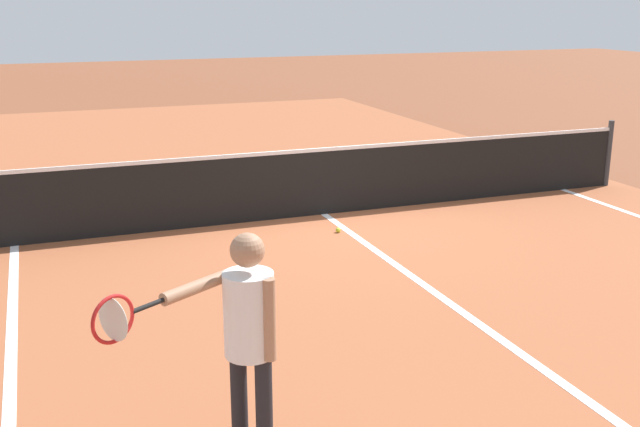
# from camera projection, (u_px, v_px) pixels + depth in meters

# --- Properties ---
(ground_plane) EXTENTS (60.00, 60.00, 0.00)m
(ground_plane) POSITION_uv_depth(u_px,v_px,m) (324.00, 214.00, 10.80)
(ground_plane) COLOR brown
(court_surface_inbounds) EXTENTS (10.62, 24.40, 0.00)m
(court_surface_inbounds) POSITION_uv_depth(u_px,v_px,m) (324.00, 214.00, 10.80)
(court_surface_inbounds) COLOR #9E5433
(court_surface_inbounds) RESTS_ON ground_plane
(line_center_service) EXTENTS (0.10, 6.40, 0.01)m
(line_center_service) POSITION_uv_depth(u_px,v_px,m) (434.00, 292.00, 7.92)
(line_center_service) COLOR white
(line_center_service) RESTS_ON ground_plane
(net) EXTENTS (10.01, 0.09, 1.07)m
(net) POSITION_uv_depth(u_px,v_px,m) (324.00, 180.00, 10.67)
(net) COLOR #33383D
(net) RESTS_ON ground_plane
(player_near) EXTENTS (1.13, 0.60, 1.58)m
(player_near) POSITION_uv_depth(u_px,v_px,m) (246.00, 327.00, 4.72)
(player_near) COLOR black
(player_near) RESTS_ON ground_plane
(tennis_ball_near_net) EXTENTS (0.07, 0.07, 0.07)m
(tennis_ball_near_net) POSITION_uv_depth(u_px,v_px,m) (338.00, 230.00, 9.94)
(tennis_ball_near_net) COLOR #CCE033
(tennis_ball_near_net) RESTS_ON ground_plane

